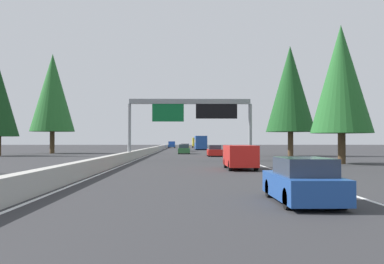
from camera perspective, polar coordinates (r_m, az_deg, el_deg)
name	(u,v)px	position (r m, az deg, el deg)	size (l,w,h in m)	color
ground_plane	(147,155)	(63.21, -5.81, -2.97)	(320.00, 320.00, 0.00)	#2D2D30
median_barrier	(155,149)	(83.16, -4.85, -2.23)	(180.00, 0.56, 0.90)	#ADAAA3
shoulder_stripe_right	(222,153)	(73.24, 3.89, -2.72)	(160.00, 0.16, 0.01)	silver
shoulder_stripe_median	(154,153)	(73.15, -4.95, -2.72)	(160.00, 0.16, 0.01)	silver
sign_gantry_overhead	(192,112)	(44.66, -0.06, 2.67)	(0.50, 12.68, 6.27)	gray
sedan_near_right	(303,182)	(14.68, 14.18, -6.30)	(4.40, 1.80, 1.47)	#1E4793
minivan_far_right	(240,156)	(31.12, 6.25, -3.10)	(5.00, 1.95, 1.69)	red
sedan_far_left	(184,149)	(67.79, -1.05, -2.28)	(4.40, 1.80, 1.47)	#2D6B38
box_truck_mid_center	(196,142)	(131.67, 0.56, -1.33)	(8.50, 2.40, 2.95)	gold
bus_far_center	(201,142)	(100.41, 1.12, -1.32)	(11.50, 2.55, 3.10)	#1E4793
pickup_distant_b	(172,145)	(126.22, -2.65, -1.65)	(5.60, 2.00, 1.86)	#1E4793
sedan_near_center	(185,148)	(84.83, -0.92, -2.05)	(4.40, 1.80, 1.47)	#AD931E
sedan_distant_a	(215,151)	(57.01, 2.95, -2.49)	(4.40, 1.80, 1.47)	red
conifer_right_near	(341,79)	(40.79, 18.81, 6.53)	(5.37, 5.37, 12.21)	#4C3823
conifer_right_mid	(290,89)	(59.47, 12.65, 5.50)	(6.42, 6.42, 14.58)	#4C3823
conifer_left_mid	(52,93)	(73.88, -17.67, 4.89)	(7.03, 7.03, 15.97)	#4C3823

